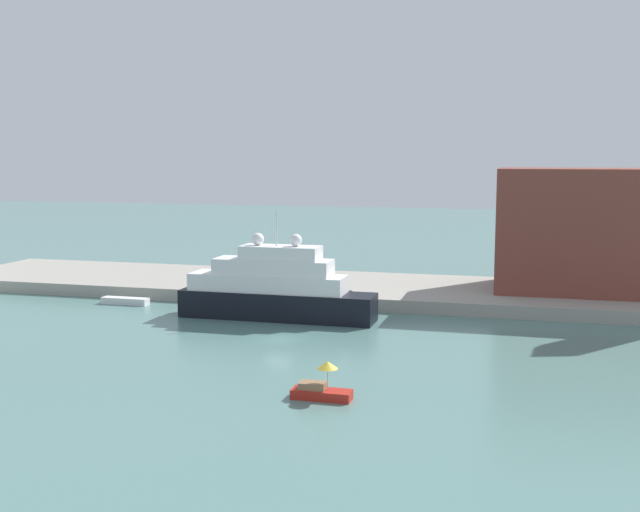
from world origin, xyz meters
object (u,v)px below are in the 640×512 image
parked_car (228,276)px  mooring_bollard (350,294)px  work_barge (125,301)px  harbor_building (582,230)px  large_yacht (275,289)px  small_motorboat (321,388)px  person_figure (241,281)px

parked_car → mooring_bollard: parked_car is taller
work_barge → harbor_building: 57.40m
large_yacht → mooring_bollard: large_yacht is taller
small_motorboat → harbor_building: 51.39m
work_barge → person_figure: (12.64, 7.17, 1.87)m
large_yacht → mooring_bollard: size_ratio=32.70×
work_barge → parked_car: size_ratio=1.32×
parked_car → small_motorboat: bearing=-59.9°
large_yacht → mooring_bollard: bearing=46.8°
harbor_building → mooring_bollard: size_ratio=29.88×
harbor_building → parked_car: size_ratio=4.48×
parked_car → mooring_bollard: bearing=-21.6°
mooring_bollard → work_barge: bearing=-171.3°
parked_car → mooring_bollard: (18.55, -7.36, -0.30)m
parked_car → large_yacht: bearing=-52.2°
large_yacht → parked_car: large_yacht is taller
work_barge → mooring_bollard: size_ratio=8.78×
harbor_building → person_figure: (-41.82, -8.71, -6.88)m
parked_car → person_figure: 5.68m
parked_car → work_barge: bearing=-128.1°
large_yacht → work_barge: size_ratio=3.72×
parked_car → person_figure: (3.55, -4.44, 0.08)m
small_motorboat → work_barge: (-33.28, 30.21, -0.45)m
large_yacht → small_motorboat: bearing=-64.8°
large_yacht → person_figure: 13.15m
parked_car → harbor_building: bearing=5.4°
person_figure → parked_car: bearing=128.7°
small_motorboat → work_barge: size_ratio=0.76×
large_yacht → mooring_bollard: 10.37m
small_motorboat → parked_car: (-24.20, 41.81, 1.34)m
large_yacht → small_motorboat: large_yacht is taller
mooring_bollard → large_yacht: bearing=-133.2°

